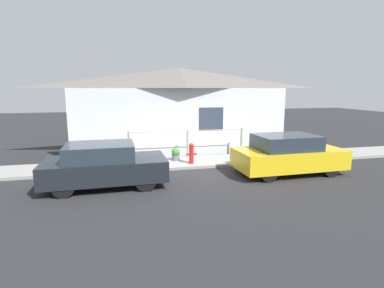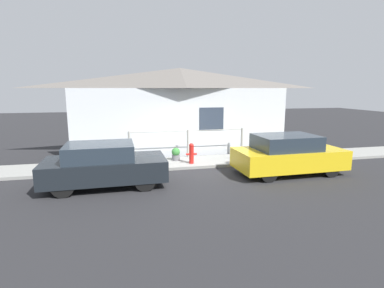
{
  "view_description": "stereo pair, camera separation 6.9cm",
  "coord_description": "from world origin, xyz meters",
  "px_view_note": "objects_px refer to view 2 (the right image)",
  "views": [
    {
      "loc": [
        -2.62,
        -10.45,
        2.95
      ],
      "look_at": [
        -0.11,
        0.3,
        0.9
      ],
      "focal_mm": 28.0,
      "sensor_mm": 36.0,
      "label": 1
    },
    {
      "loc": [
        -2.55,
        -10.47,
        2.95
      ],
      "look_at": [
        -0.11,
        0.3,
        0.9
      ],
      "focal_mm": 28.0,
      "sensor_mm": 36.0,
      "label": 2
    }
  ],
  "objects_px": {
    "fire_hydrant": "(191,153)",
    "potted_plant_near_hydrant": "(176,154)",
    "car_left": "(104,165)",
    "car_right": "(288,155)"
  },
  "relations": [
    {
      "from": "fire_hydrant",
      "to": "potted_plant_near_hydrant",
      "type": "bearing_deg",
      "value": 127.29
    },
    {
      "from": "car_left",
      "to": "car_right",
      "type": "relative_size",
      "value": 0.96
    },
    {
      "from": "car_right",
      "to": "fire_hydrant",
      "type": "relative_size",
      "value": 4.75
    },
    {
      "from": "car_right",
      "to": "potted_plant_near_hydrant",
      "type": "distance_m",
      "value": 4.3
    },
    {
      "from": "car_left",
      "to": "potted_plant_near_hydrant",
      "type": "relative_size",
      "value": 7.11
    },
    {
      "from": "fire_hydrant",
      "to": "potted_plant_near_hydrant",
      "type": "xyz_separation_m",
      "value": [
        -0.5,
        0.65,
        -0.16
      ]
    },
    {
      "from": "car_left",
      "to": "fire_hydrant",
      "type": "distance_m",
      "value": 3.57
    },
    {
      "from": "car_left",
      "to": "car_right",
      "type": "height_order",
      "value": "car_right"
    },
    {
      "from": "car_left",
      "to": "potted_plant_near_hydrant",
      "type": "distance_m",
      "value": 3.55
    },
    {
      "from": "car_left",
      "to": "potted_plant_near_hydrant",
      "type": "bearing_deg",
      "value": 41.24
    }
  ]
}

